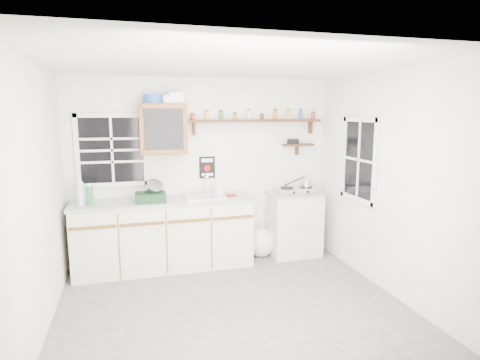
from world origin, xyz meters
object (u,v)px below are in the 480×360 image
at_px(main_cabinet, 165,234).
at_px(upper_cabinet, 163,129).
at_px(spice_shelf, 256,120).
at_px(dish_rack, 152,194).
at_px(hotplate, 296,190).
at_px(right_cabinet, 293,223).

distance_m(main_cabinet, upper_cabinet, 1.37).
relative_size(spice_shelf, dish_rack, 4.95).
bearing_deg(hotplate, spice_shelf, 158.71).
relative_size(right_cabinet, dish_rack, 2.36).
relative_size(right_cabinet, hotplate, 1.54).
distance_m(right_cabinet, dish_rack, 2.06).
bearing_deg(main_cabinet, upper_cabinet, 76.32).
relative_size(upper_cabinet, spice_shelf, 0.34).
height_order(right_cabinet, spice_shelf, spice_shelf).
bearing_deg(right_cabinet, dish_rack, -177.24).
bearing_deg(right_cabinet, main_cabinet, -179.21).
bearing_deg(hotplate, dish_rack, -178.17).
xyz_separation_m(main_cabinet, hotplate, (1.86, 0.01, 0.49)).
bearing_deg(spice_shelf, dish_rack, -169.11).
relative_size(upper_cabinet, dish_rack, 1.69).
xyz_separation_m(right_cabinet, dish_rack, (-1.99, -0.10, 0.56)).
height_order(upper_cabinet, spice_shelf, upper_cabinet).
bearing_deg(main_cabinet, spice_shelf, 9.16).
bearing_deg(dish_rack, hotplate, 3.50).
height_order(spice_shelf, dish_rack, spice_shelf).
xyz_separation_m(main_cabinet, dish_rack, (-0.15, -0.07, 0.55)).
xyz_separation_m(upper_cabinet, hotplate, (1.83, -0.14, -0.88)).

